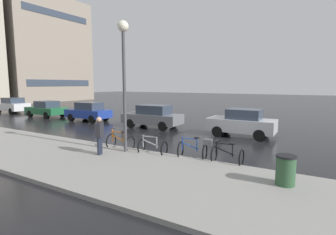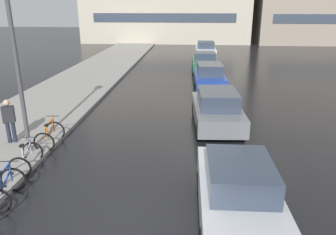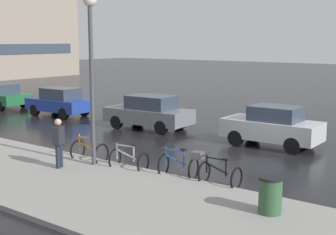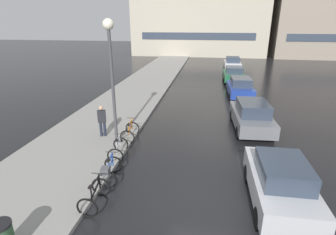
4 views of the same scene
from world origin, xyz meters
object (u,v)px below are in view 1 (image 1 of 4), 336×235
at_px(car_green, 46,109).
at_px(streetlamp, 124,61).
at_px(bicycle_farthest, 120,142).
at_px(pedestrian, 99,135).
at_px(trash_bin, 285,172).
at_px(bicycle_nearest, 227,155).
at_px(bicycle_second, 196,148).
at_px(bicycle_third, 153,147).
at_px(car_silver, 242,123).
at_px(car_blue, 89,112).
at_px(car_white, 13,105).
at_px(car_grey, 153,116).

height_order(car_green, streetlamp, streetlamp).
xyz_separation_m(bicycle_farthest, pedestrian, (-1.38, -0.07, 0.58)).
height_order(pedestrian, trash_bin, pedestrian).
bearing_deg(trash_bin, bicycle_nearest, 57.56).
relative_size(bicycle_second, streetlamp, 0.25).
bearing_deg(streetlamp, bicycle_third, -67.33).
relative_size(bicycle_farthest, trash_bin, 1.18).
bearing_deg(car_silver, trash_bin, -155.83).
bearing_deg(bicycle_second, car_blue, 65.25).
bearing_deg(car_silver, bicycle_second, 177.03).
xyz_separation_m(bicycle_second, trash_bin, (-1.40, -3.53, 0.02)).
bearing_deg(bicycle_second, bicycle_nearest, -89.68).
xyz_separation_m(pedestrian, streetlamp, (0.93, -0.62, 3.08)).
height_order(car_white, pedestrian, pedestrian).
relative_size(bicycle_third, pedestrian, 0.71).
height_order(car_silver, car_green, car_silver).
bearing_deg(bicycle_nearest, trash_bin, -122.44).
bearing_deg(bicycle_nearest, bicycle_farthest, 94.18).
height_order(bicycle_nearest, bicycle_farthest, bicycle_farthest).
height_order(bicycle_second, car_blue, car_blue).
xyz_separation_m(bicycle_nearest, pedestrian, (-1.75, 4.97, 0.60)).
distance_m(bicycle_nearest, car_green, 20.17).
bearing_deg(pedestrian, trash_bin, -87.24).
height_order(bicycle_second, bicycle_third, bicycle_second).
xyz_separation_m(bicycle_third, car_blue, (6.10, 10.60, 0.41)).
height_order(bicycle_nearest, bicycle_second, bicycle_second).
height_order(bicycle_nearest, car_grey, car_grey).
bearing_deg(bicycle_second, car_grey, 46.23).
bearing_deg(bicycle_nearest, car_white, 76.91).
bearing_deg(streetlamp, car_silver, -26.76).
relative_size(pedestrian, trash_bin, 1.69).
xyz_separation_m(car_green, car_white, (0.28, 6.19, 0.07)).
xyz_separation_m(car_white, trash_bin, (-7.35, -27.76, -0.31)).
height_order(car_green, car_white, car_white).
xyz_separation_m(bicycle_third, streetlamp, (-0.47, 1.13, 3.68)).
bearing_deg(car_white, car_blue, -90.91).
bearing_deg(bicycle_third, car_white, 74.27).
bearing_deg(car_green, car_grey, -89.56).
height_order(car_blue, pedestrian, pedestrian).
bearing_deg(bicycle_nearest, car_green, 73.69).
height_order(pedestrian, streetlamp, streetlamp).
distance_m(car_white, pedestrian, 21.97).
height_order(bicycle_third, trash_bin, trash_bin).
bearing_deg(bicycle_nearest, pedestrian, 109.42).
relative_size(car_white, pedestrian, 2.19).
bearing_deg(car_white, car_silver, -90.35).
xyz_separation_m(car_blue, pedestrian, (-7.51, -8.85, 0.19)).
bearing_deg(car_grey, car_green, 90.44).
bearing_deg(pedestrian, bicycle_farthest, 2.73).
bearing_deg(car_white, bicycle_third, -105.73).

